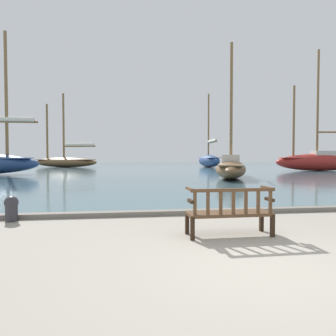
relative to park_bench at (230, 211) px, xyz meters
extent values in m
plane|color=gray|center=(-0.08, -1.64, -0.47)|extent=(160.00, 160.00, 0.00)
cube|color=#476670|center=(-0.08, 42.36, -0.43)|extent=(100.00, 80.00, 0.08)
cube|color=slate|center=(-0.08, 2.21, -0.41)|extent=(40.00, 0.30, 0.12)
cube|color=black|center=(-0.77, 0.25, -0.26)|extent=(0.07, 0.07, 0.42)
cube|color=black|center=(0.76, 0.27, -0.26)|extent=(0.07, 0.07, 0.42)
cube|color=black|center=(-0.76, -0.20, -0.26)|extent=(0.07, 0.07, 0.42)
cube|color=black|center=(0.77, -0.18, -0.26)|extent=(0.07, 0.07, 0.42)
cube|color=#4C331E|center=(0.00, 0.04, -0.05)|extent=(1.61, 0.54, 0.06)
cube|color=#4C331E|center=(0.00, -0.18, 0.42)|extent=(1.60, 0.07, 0.06)
cube|color=#4C331E|center=(-0.72, -0.19, 0.19)|extent=(0.06, 0.04, 0.41)
cube|color=#4C331E|center=(-0.48, -0.19, 0.19)|extent=(0.06, 0.04, 0.41)
cube|color=#4C331E|center=(-0.24, -0.19, 0.19)|extent=(0.06, 0.04, 0.41)
cube|color=#4C331E|center=(0.00, -0.18, 0.19)|extent=(0.06, 0.04, 0.41)
cube|color=#4C331E|center=(0.24, -0.18, 0.19)|extent=(0.06, 0.04, 0.41)
cube|color=#4C331E|center=(0.48, -0.18, 0.19)|extent=(0.06, 0.04, 0.41)
cube|color=#4C331E|center=(0.72, -0.17, 0.19)|extent=(0.06, 0.04, 0.41)
cube|color=black|center=(-0.77, -0.06, 0.22)|extent=(0.06, 0.30, 0.06)
cube|color=#4C331E|center=(-0.77, 0.03, 0.43)|extent=(0.07, 0.47, 0.04)
cube|color=black|center=(0.77, -0.04, 0.22)|extent=(0.06, 0.30, 0.06)
cube|color=#4C331E|center=(0.77, 0.05, 0.43)|extent=(0.07, 0.47, 0.04)
ellipsoid|color=maroon|center=(18.26, 23.89, 0.52)|extent=(9.41, 3.34, 1.81)
cube|color=#C6514C|center=(18.26, 23.89, 1.01)|extent=(8.25, 2.64, 0.08)
cube|color=beige|center=(18.95, 23.81, 1.39)|extent=(2.79, 1.57, 0.67)
cylinder|color=brown|center=(18.04, 23.91, 6.70)|extent=(0.23, 0.23, 11.29)
cylinder|color=brown|center=(15.52, 24.20, 4.82)|extent=(0.23, 0.23, 7.53)
cylinder|color=brown|center=(-12.16, 20.76, 3.98)|extent=(5.75, 0.25, 0.20)
cylinder|color=silver|center=(-12.16, 20.76, 4.17)|extent=(5.17, 0.44, 0.39)
cylinder|color=brown|center=(-11.70, 20.77, 6.15)|extent=(0.25, 0.25, 10.27)
ellipsoid|color=brown|center=(5.14, 14.37, 0.22)|extent=(4.62, 8.27, 1.22)
cube|color=#997A5B|center=(5.14, 14.37, 0.55)|extent=(3.82, 7.19, 0.08)
cube|color=beige|center=(4.93, 13.80, 0.90)|extent=(1.78, 2.44, 0.60)
cylinder|color=brown|center=(5.21, 14.56, 4.75)|extent=(0.20, 0.20, 8.30)
cylinder|color=brown|center=(4.66, 13.03, 2.37)|extent=(1.26, 3.12, 0.16)
ellipsoid|color=brown|center=(-10.86, 39.86, 0.33)|extent=(10.17, 6.03, 1.44)
cube|color=#997A5B|center=(-10.86, 39.86, 0.73)|extent=(8.82, 4.95, 0.08)
cylinder|color=brown|center=(-11.09, 39.94, 5.55)|extent=(0.29, 0.29, 9.57)
cylinder|color=brown|center=(-8.77, 39.10, 2.67)|extent=(4.73, 1.90, 0.23)
cylinder|color=silver|center=(-8.77, 39.10, 2.90)|extent=(4.34, 1.95, 0.46)
cylinder|color=brown|center=(-13.62, 40.86, 4.83)|extent=(0.29, 0.29, 8.12)
ellipsoid|color=navy|center=(10.11, 37.92, 0.50)|extent=(2.73, 9.58, 1.79)
cube|color=#516B9E|center=(10.11, 37.92, 1.00)|extent=(2.10, 8.42, 0.08)
cylinder|color=brown|center=(10.12, 38.16, 5.77)|extent=(0.23, 0.23, 9.47)
cylinder|color=brown|center=(10.01, 35.72, 3.20)|extent=(0.40, 4.88, 0.18)
cylinder|color=silver|center=(10.01, 35.72, 3.38)|extent=(0.56, 4.40, 0.37)
cylinder|color=#2D2D33|center=(-4.59, 1.93, -0.25)|extent=(0.27, 0.27, 0.44)
sphere|color=#2D2D33|center=(-4.59, 1.93, -0.03)|extent=(0.31, 0.31, 0.31)
camera|label=1|loc=(-1.91, -5.40, 1.01)|focal=32.00mm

